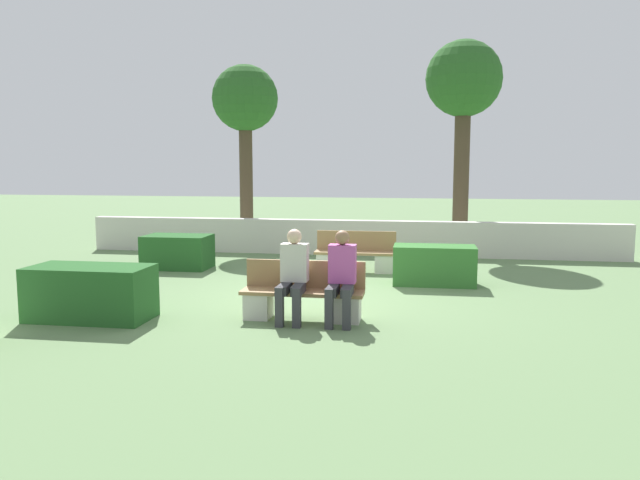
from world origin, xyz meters
name	(u,v)px	position (x,y,z in m)	size (l,w,h in m)	color
ground_plane	(313,297)	(0.00, 0.00, 0.00)	(60.00, 60.00, 0.00)	#607F51
perimeter_wall	(348,237)	(0.00, 4.91, 0.42)	(13.07, 0.30, 0.85)	beige
bench_front	(303,298)	(0.11, -1.49, 0.31)	(1.76, 0.48, 0.82)	#937047
bench_left_side	(355,257)	(0.43, 2.57, 0.31)	(1.66, 0.49, 0.82)	#937047
person_seated_man	(293,272)	(-0.01, -1.62, 0.71)	(0.38, 0.64, 1.30)	#333338
person_seated_woman	(341,273)	(0.68, -1.63, 0.71)	(0.38, 0.64, 1.30)	#333338
hedge_block_near_left	(178,252)	(-3.34, 2.37, 0.35)	(1.37, 0.87, 0.71)	#235623
hedge_block_near_right	(91,293)	(-2.89, -1.99, 0.38)	(1.72, 0.84, 0.77)	#235623
hedge_block_mid_left	(434,265)	(2.02, 1.42, 0.36)	(1.49, 0.71, 0.72)	#33702D
tree_leftmost	(245,104)	(-2.96, 6.39, 3.79)	(1.77, 1.77, 4.84)	#473828
tree_center_left	(464,86)	(2.76, 6.40, 4.16)	(1.93, 1.93, 5.32)	#473828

